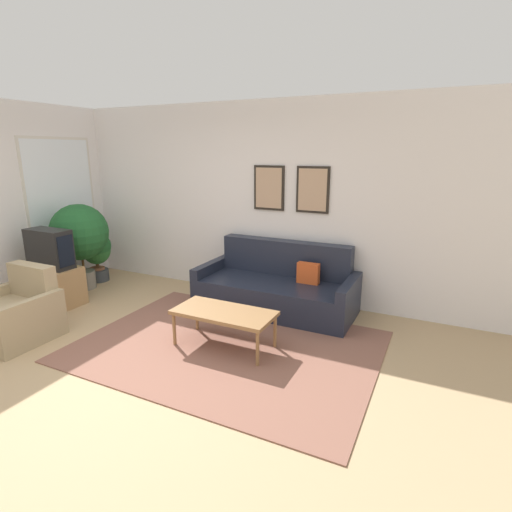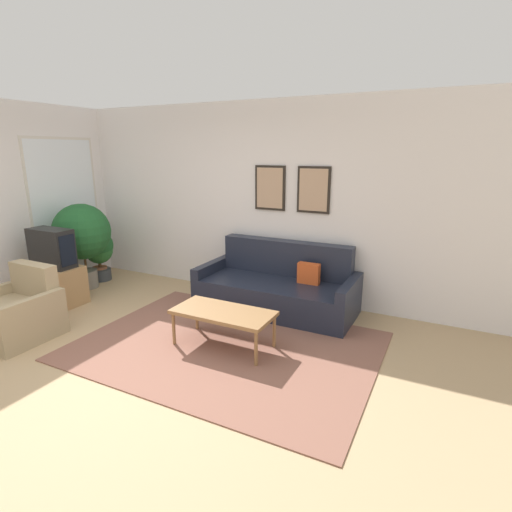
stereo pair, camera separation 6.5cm
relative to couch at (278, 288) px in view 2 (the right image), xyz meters
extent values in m
plane|color=tan|center=(-0.80, -2.15, -0.29)|extent=(16.00, 16.00, 0.00)
cube|color=brown|center=(-0.06, -1.23, -0.28)|extent=(3.12, 2.25, 0.01)
cube|color=silver|center=(-0.80, 0.46, 1.06)|extent=(8.00, 0.06, 2.70)
cube|color=black|center=(-0.31, 0.41, 1.26)|extent=(0.44, 0.03, 0.60)
cube|color=tan|center=(-0.31, 0.39, 1.26)|extent=(0.38, 0.01, 0.54)
cube|color=black|center=(0.31, 0.41, 1.26)|extent=(0.44, 0.03, 0.60)
cube|color=tan|center=(0.31, 0.39, 1.26)|extent=(0.38, 0.01, 0.54)
cube|color=beige|center=(-3.46, -0.37, 1.14)|extent=(0.02, 1.21, 1.63)
cube|color=white|center=(-3.45, -0.37, 1.14)|extent=(0.02, 1.13, 1.55)
cube|color=#1E2333|center=(0.00, -0.06, -0.09)|extent=(1.81, 0.90, 0.40)
cube|color=#1E2333|center=(0.00, 0.29, 0.35)|extent=(1.81, 0.20, 0.47)
cube|color=#1E2333|center=(-0.97, -0.06, -0.02)|extent=(0.12, 0.90, 0.54)
cube|color=#1E2333|center=(0.96, -0.06, -0.02)|extent=(0.12, 0.90, 0.54)
cube|color=#D15123|center=(0.40, 0.05, 0.24)|extent=(0.28, 0.10, 0.28)
cube|color=olive|center=(-0.09, -1.23, 0.10)|extent=(1.07, 0.51, 0.04)
cylinder|color=olive|center=(-0.58, -1.45, -0.10)|extent=(0.04, 0.04, 0.37)
cylinder|color=olive|center=(0.41, -1.45, -0.10)|extent=(0.04, 0.04, 0.37)
cylinder|color=olive|center=(-0.58, -1.02, -0.10)|extent=(0.04, 0.04, 0.37)
cylinder|color=olive|center=(0.41, -1.02, -0.10)|extent=(0.04, 0.04, 0.37)
cube|color=#A87F51|center=(-2.79, -1.18, -0.03)|extent=(0.72, 0.46, 0.52)
cube|color=black|center=(-2.79, -1.18, 0.49)|extent=(0.62, 0.28, 0.52)
cube|color=black|center=(-2.48, -1.18, 0.49)|extent=(0.01, 0.23, 0.41)
cube|color=tan|center=(-2.29, -2.10, -0.08)|extent=(0.63, 0.76, 0.41)
cube|color=tan|center=(-2.29, -1.80, 0.31)|extent=(0.63, 0.16, 0.38)
cube|color=tan|center=(-1.93, -2.10, -0.02)|extent=(0.09, 0.76, 0.53)
cylinder|color=slate|center=(-2.96, -0.53, -0.15)|extent=(0.31, 0.31, 0.27)
cylinder|color=#51381E|center=(-2.96, -0.53, 0.11)|extent=(0.04, 0.04, 0.25)
sphere|color=#1E5628|center=(-2.96, -0.53, 0.58)|extent=(0.83, 0.83, 0.83)
cylinder|color=#383D42|center=(-3.06, -0.17, -0.20)|extent=(0.31, 0.31, 0.19)
cylinder|color=#51381E|center=(-3.06, -0.17, -0.04)|extent=(0.04, 0.04, 0.13)
sphere|color=#28662D|center=(-3.06, -0.17, 0.21)|extent=(0.43, 0.43, 0.43)
cylinder|color=#935638|center=(-3.08, -0.17, -0.18)|extent=(0.23, 0.23, 0.22)
cylinder|color=#51381E|center=(-3.08, -0.17, 0.00)|extent=(0.04, 0.04, 0.15)
sphere|color=#1E5628|center=(-3.08, -0.17, 0.28)|extent=(0.49, 0.49, 0.49)
camera|label=1|loc=(1.92, -4.60, 1.75)|focal=28.00mm
camera|label=2|loc=(1.98, -4.57, 1.75)|focal=28.00mm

